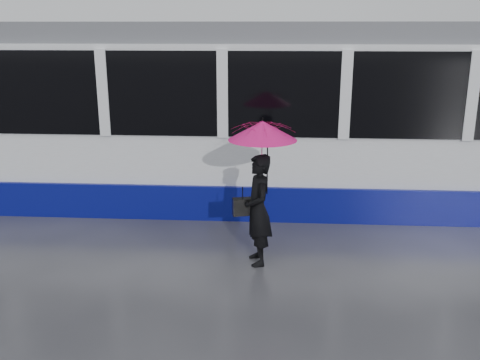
{
  "coord_description": "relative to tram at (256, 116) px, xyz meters",
  "views": [
    {
      "loc": [
        1.56,
        -7.5,
        3.3
      ],
      "look_at": [
        1.06,
        0.04,
        1.1
      ],
      "focal_mm": 40.0,
      "sensor_mm": 36.0,
      "label": 1
    }
  ],
  "objects": [
    {
      "name": "tram",
      "position": [
        0.0,
        0.0,
        0.0
      ],
      "size": [
        26.0,
        2.56,
        3.35
      ],
      "color": "white",
      "rests_on": "ground"
    },
    {
      "name": "rails",
      "position": [
        -1.19,
        -0.0,
        -1.63
      ],
      "size": [
        34.0,
        1.51,
        0.02
      ],
      "color": "#3F3D38",
      "rests_on": "ground"
    },
    {
      "name": "umbrella",
      "position": [
        0.2,
        -2.91,
        0.11
      ],
      "size": [
        1.14,
        1.14,
        1.08
      ],
      "rotation": [
        0.0,
        0.0,
        0.25
      ],
      "color": "#F01472",
      "rests_on": "ground"
    },
    {
      "name": "handbag",
      "position": [
        -0.07,
        -2.89,
        -0.8
      ],
      "size": [
        0.31,
        0.19,
        0.43
      ],
      "rotation": [
        0.0,
        0.0,
        0.25
      ],
      "color": "black",
      "rests_on": "ground"
    },
    {
      "name": "ground",
      "position": [
        -1.19,
        -2.5,
        -1.64
      ],
      "size": [
        90.0,
        90.0,
        0.0
      ],
      "primitive_type": "plane",
      "color": "#2E2D33",
      "rests_on": "ground"
    },
    {
      "name": "woman",
      "position": [
        0.15,
        -2.91,
        -0.84
      ],
      "size": [
        0.51,
        0.66,
        1.6
      ],
      "primitive_type": "imported",
      "rotation": [
        0.0,
        0.0,
        -1.32
      ],
      "color": "black",
      "rests_on": "ground"
    }
  ]
}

